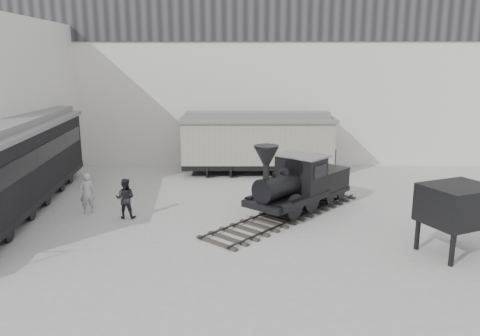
{
  "coord_description": "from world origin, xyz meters",
  "views": [
    {
      "loc": [
        0.04,
        -16.71,
        6.77
      ],
      "look_at": [
        -0.22,
        4.2,
        2.0
      ],
      "focal_mm": 35.0,
      "sensor_mm": 36.0,
      "label": 1
    }
  ],
  "objects_px": {
    "visitor_a": "(87,193)",
    "coal_hopper": "(457,209)",
    "passenger_coach": "(13,164)",
    "visitor_b": "(125,198)",
    "boxcar": "(257,142)",
    "locomotive": "(296,187)"
  },
  "relations": [
    {
      "from": "passenger_coach",
      "to": "visitor_b",
      "type": "distance_m",
      "value": 5.63
    },
    {
      "from": "passenger_coach",
      "to": "visitor_a",
      "type": "bearing_deg",
      "value": -13.25
    },
    {
      "from": "visitor_b",
      "to": "coal_hopper",
      "type": "distance_m",
      "value": 13.36
    },
    {
      "from": "locomotive",
      "to": "visitor_b",
      "type": "relative_size",
      "value": 4.7
    },
    {
      "from": "boxcar",
      "to": "visitor_b",
      "type": "height_order",
      "value": "boxcar"
    },
    {
      "from": "visitor_b",
      "to": "coal_hopper",
      "type": "height_order",
      "value": "coal_hopper"
    },
    {
      "from": "visitor_b",
      "to": "coal_hopper",
      "type": "relative_size",
      "value": 0.62
    },
    {
      "from": "visitor_a",
      "to": "locomotive",
      "type": "bearing_deg",
      "value": 154.88
    },
    {
      "from": "visitor_b",
      "to": "coal_hopper",
      "type": "bearing_deg",
      "value": 164.42
    },
    {
      "from": "locomotive",
      "to": "boxcar",
      "type": "height_order",
      "value": "boxcar"
    },
    {
      "from": "visitor_a",
      "to": "visitor_b",
      "type": "bearing_deg",
      "value": 134.02
    },
    {
      "from": "coal_hopper",
      "to": "visitor_b",
      "type": "bearing_deg",
      "value": 139.21
    },
    {
      "from": "passenger_coach",
      "to": "coal_hopper",
      "type": "relative_size",
      "value": 5.14
    },
    {
      "from": "boxcar",
      "to": "visitor_a",
      "type": "height_order",
      "value": "boxcar"
    },
    {
      "from": "locomotive",
      "to": "passenger_coach",
      "type": "distance_m",
      "value": 13.02
    },
    {
      "from": "visitor_a",
      "to": "visitor_b",
      "type": "height_order",
      "value": "visitor_a"
    },
    {
      "from": "boxcar",
      "to": "coal_hopper",
      "type": "xyz_separation_m",
      "value": [
        6.8,
        -12.26,
        -0.35
      ]
    },
    {
      "from": "visitor_a",
      "to": "coal_hopper",
      "type": "height_order",
      "value": "coal_hopper"
    },
    {
      "from": "boxcar",
      "to": "visitor_a",
      "type": "distance_m",
      "value": 11.17
    },
    {
      "from": "passenger_coach",
      "to": "coal_hopper",
      "type": "height_order",
      "value": "passenger_coach"
    },
    {
      "from": "coal_hopper",
      "to": "visitor_a",
      "type": "bearing_deg",
      "value": 138.75
    },
    {
      "from": "boxcar",
      "to": "coal_hopper",
      "type": "distance_m",
      "value": 14.02
    }
  ]
}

